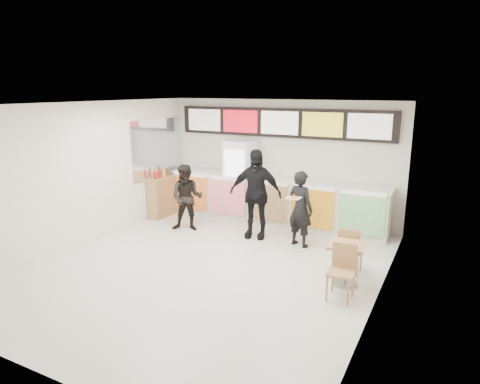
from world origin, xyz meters
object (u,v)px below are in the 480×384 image
Objects in this scene: drinks_fridge at (240,180)px; condiment_ledge at (162,196)px; customer_main at (300,209)px; service_counter at (274,201)px; customer_left at (187,198)px; cafe_table at (346,257)px; customer_mid at (255,194)px.

condiment_ledge is at bearing -157.50° from drinks_fridge.
customer_main is 1.33× the size of condiment_ledge.
service_counter is 3.56× the size of customer_left.
cafe_table is (4.01, -1.19, -0.27)m from customer_left.
customer_left is at bearing -114.43° from drinks_fridge.
condiment_ledge is (-2.85, 0.36, -0.47)m from customer_mid.
customer_main is at bearing 127.62° from cafe_table.
customer_left reaches higher than cafe_table.
customer_main is at bearing -47.28° from service_counter.
drinks_fridge is 1.64× the size of condiment_ledge.
service_counter is at bearing 127.51° from cafe_table.
customer_mid is 1.63× the size of condiment_ledge.
customer_main reaches higher than customer_left.
customer_main is 1.04× the size of customer_left.
customer_mid is at bearing -10.93° from customer_left.
customer_main is 1.10m from customer_mid.
condiment_ledge is at bearing 11.99° from customer_main.
service_counter is 2.92m from condiment_ledge.
drinks_fridge is at bearing 136.61° from cafe_table.
service_counter is at bearing 80.36° from customer_mid.
condiment_ledge is (-1.89, -0.78, -0.48)m from drinks_fridge.
customer_main is 2.70m from customer_left.
cafe_table is at bearing -47.15° from service_counter.
customer_left reaches higher than condiment_ledge.
drinks_fridge is at bearing 44.14° from customer_left.
service_counter is 3.56m from cafe_table.
cafe_table is 1.25× the size of condiment_ledge.
drinks_fridge is at bearing 119.14° from customer_mid.
customer_main is at bearing -30.72° from drinks_fridge.
condiment_ledge is (-1.23, 0.66, -0.26)m from customer_left.
cafe_table is at bearing -38.05° from drinks_fridge.
customer_main reaches higher than condiment_ledge.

